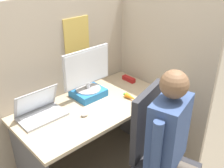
{
  "coord_description": "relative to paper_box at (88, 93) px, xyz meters",
  "views": [
    {
      "loc": [
        -1.23,
        -1.22,
        1.98
      ],
      "look_at": [
        0.06,
        0.17,
        1.0
      ],
      "focal_mm": 42.0,
      "sensor_mm": 36.0,
      "label": 1
    }
  ],
  "objects": [
    {
      "name": "cubicle_panel_right",
      "position": [
        0.64,
        -0.23,
        0.04
      ],
      "size": [
        0.04,
        1.33,
        1.66
      ],
      "color": "tan",
      "rests_on": "ground"
    },
    {
      "name": "laptop",
      "position": [
        -0.5,
        -0.0,
        0.01
      ],
      "size": [
        0.37,
        0.24,
        0.24
      ],
      "color": "#99999E",
      "rests_on": "desk"
    },
    {
      "name": "monitor",
      "position": [
        0.0,
        0.0,
        0.23
      ],
      "size": [
        0.49,
        0.23,
        0.39
      ],
      "color": "#B2B2B7",
      "rests_on": "paper_box"
    },
    {
      "name": "desk",
      "position": [
        -0.07,
        -0.16,
        -0.23
      ],
      "size": [
        1.38,
        0.69,
        0.75
      ],
      "color": "tan",
      "rests_on": "ground"
    },
    {
      "name": "paper_box",
      "position": [
        0.0,
        0.0,
        0.0
      ],
      "size": [
        0.28,
        0.25,
        0.07
      ],
      "color": "#236BAD",
      "rests_on": "desk"
    },
    {
      "name": "cubicle_panel_back",
      "position": [
        -0.07,
        0.21,
        0.04
      ],
      "size": [
        1.88,
        0.05,
        1.66
      ],
      "color": "tan",
      "rests_on": "ground"
    },
    {
      "name": "office_chair",
      "position": [
        0.02,
        -0.81,
        -0.24
      ],
      "size": [
        0.56,
        0.61,
        1.06
      ],
      "color": "#2D2D33",
      "rests_on": "ground"
    },
    {
      "name": "carrot_toy",
      "position": [
        0.24,
        -0.32,
        -0.01
      ],
      "size": [
        0.05,
        0.15,
        0.05
      ],
      "color": "orange",
      "rests_on": "desk"
    },
    {
      "name": "person",
      "position": [
        -0.02,
        -0.97,
        -0.02
      ],
      "size": [
        0.47,
        0.49,
        1.32
      ],
      "color": "brown",
      "rests_on": "ground"
    },
    {
      "name": "mouse",
      "position": [
        -0.23,
        -0.24,
        -0.02
      ],
      "size": [
        0.06,
        0.05,
        0.04
      ],
      "color": "silver",
      "rests_on": "desk"
    },
    {
      "name": "stapler",
      "position": [
        0.51,
        -0.04,
        -0.01
      ],
      "size": [
        0.05,
        0.15,
        0.04
      ],
      "color": "#A31919",
      "rests_on": "desk"
    }
  ]
}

